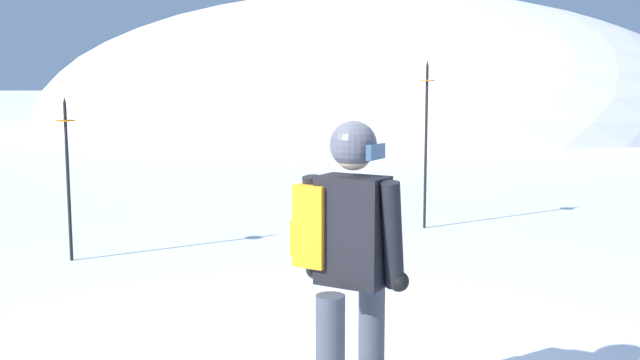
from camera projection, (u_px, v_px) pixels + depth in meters
ridge_peak_main at (373, 125)px, 32.81m from camera, size 29.02×26.12×11.36m
snowboarder_main at (347, 270)px, 3.92m from camera, size 1.04×1.64×1.71m
piste_marker_near at (426, 134)px, 9.51m from camera, size 0.20×0.20×2.19m
piste_marker_far at (67, 167)px, 7.78m from camera, size 0.20×0.20×1.77m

